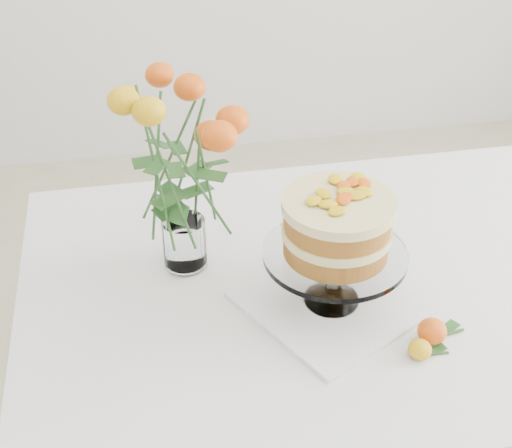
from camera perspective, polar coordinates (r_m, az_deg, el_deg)
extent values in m
cube|color=tan|center=(1.52, 8.76, -4.71)|extent=(1.40, 0.90, 0.04)
cylinder|color=tan|center=(1.98, -13.23, -8.54)|extent=(0.06, 0.06, 0.71)
cube|color=white|center=(1.50, 8.84, -4.03)|extent=(1.42, 0.92, 0.01)
cube|color=white|center=(1.92, 4.27, 1.96)|extent=(1.42, 0.01, 0.20)
cube|color=white|center=(1.53, -18.10, -10.08)|extent=(0.01, 0.92, 0.20)
cube|color=silver|center=(1.41, 6.03, -6.23)|extent=(0.41, 0.41, 0.01)
cylinder|color=silver|center=(1.37, 6.20, -4.07)|extent=(0.03, 0.03, 0.09)
cylinder|color=silver|center=(1.34, 6.33, -2.41)|extent=(0.27, 0.27, 0.01)
cylinder|color=#A66625|center=(1.33, 6.40, -1.54)|extent=(0.23, 0.23, 0.04)
cylinder|color=beige|center=(1.31, 6.48, -0.54)|extent=(0.24, 0.24, 0.02)
cylinder|color=#A66625|center=(1.29, 6.56, 0.48)|extent=(0.23, 0.23, 0.04)
cylinder|color=beige|center=(1.28, 6.65, 1.57)|extent=(0.25, 0.25, 0.02)
cylinder|color=silver|center=(1.51, -5.63, -3.18)|extent=(0.07, 0.07, 0.01)
cylinder|color=silver|center=(1.48, -5.75, -1.44)|extent=(0.09, 0.09, 0.10)
ellipsoid|color=yellow|center=(1.32, 12.98, -9.75)|extent=(0.04, 0.04, 0.04)
cylinder|color=#2A5723|center=(1.34, 14.11, -10.08)|extent=(0.05, 0.01, 0.00)
ellipsoid|color=#DE5C0A|center=(1.36, 13.91, -8.32)|extent=(0.05, 0.05, 0.05)
cylinder|color=#2A5723|center=(1.39, 15.13, -8.51)|extent=(0.07, 0.02, 0.01)
ellipsoid|color=yellow|center=(1.40, 5.45, -7.00)|extent=(0.03, 0.02, 0.00)
ellipsoid|color=yellow|center=(1.39, 9.89, -7.48)|extent=(0.03, 0.02, 0.00)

